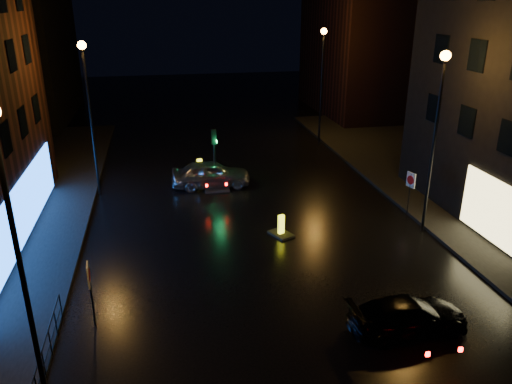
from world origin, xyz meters
TOP-DOWN VIEW (x-y plane):
  - ground at (0.00, 0.00)m, footprint 120.00×120.00m
  - pavement_right at (14.00, 8.00)m, footprint 12.00×44.00m
  - building_far_left at (-16.00, 35.00)m, footprint 8.00×16.00m
  - building_far_right at (15.00, 32.00)m, footprint 8.00×14.00m
  - street_lamp_lnear at (-7.80, -2.00)m, footprint 0.44×0.44m
  - street_lamp_lfar at (-7.80, 14.00)m, footprint 0.44×0.44m
  - street_lamp_rnear at (7.80, 6.00)m, footprint 0.44×0.44m
  - street_lamp_rfar at (7.80, 22.00)m, footprint 0.44×0.44m
  - traffic_signal at (-1.20, 14.00)m, footprint 1.40×2.40m
  - guard_railing at (-8.00, -1.00)m, footprint 0.05×6.04m
  - silver_hatchback at (-1.44, 13.92)m, footprint 4.61×1.96m
  - dark_sedan at (3.46, -0.95)m, footprint 4.12×1.79m
  - bollard_near at (1.05, 6.87)m, footprint 1.18×1.37m
  - bollard_far at (-1.92, 16.06)m, footprint 1.19×1.42m
  - road_sign_left at (-6.84, 1.39)m, footprint 0.11×0.57m
  - road_sign_right at (7.90, 7.75)m, footprint 0.21×0.56m

SIDE VIEW (x-z plane):
  - ground at x=0.00m, z-range 0.00..0.00m
  - pavement_right at x=14.00m, z-range 0.00..0.15m
  - bollard_near at x=1.05m, z-range -0.28..0.73m
  - bollard_far at x=-1.92m, z-range -0.30..0.76m
  - traffic_signal at x=-1.20m, z-range -1.22..2.23m
  - dark_sedan at x=3.46m, z-range 0.00..1.18m
  - guard_railing at x=-8.00m, z-range 0.24..1.24m
  - silver_hatchback at x=-1.44m, z-range 0.00..1.56m
  - road_sign_right at x=7.90m, z-range 0.58..2.92m
  - road_sign_left at x=-6.84m, z-range 0.59..2.95m
  - street_lamp_lnear at x=-7.80m, z-range 1.38..9.75m
  - street_lamp_lfar at x=-7.80m, z-range 1.38..9.75m
  - street_lamp_rnear at x=7.80m, z-range 1.38..9.75m
  - street_lamp_rfar at x=7.80m, z-range 1.38..9.75m
  - building_far_right at x=15.00m, z-range 0.00..12.00m
  - building_far_left at x=-16.00m, z-range 0.00..14.00m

